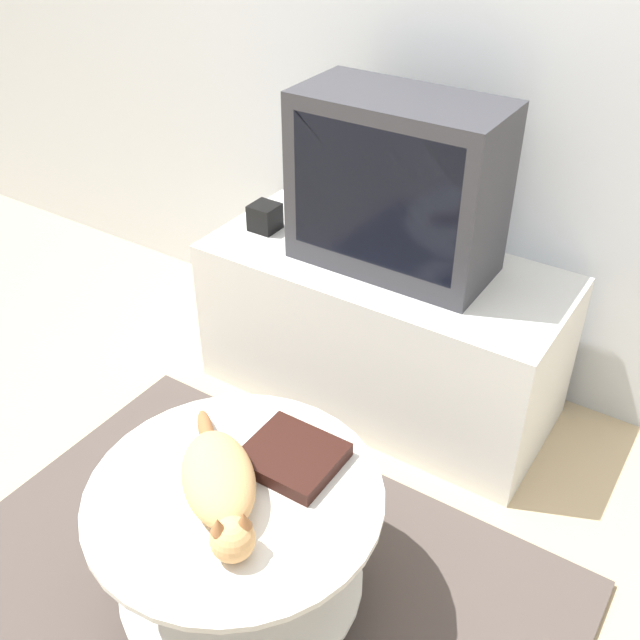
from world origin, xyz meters
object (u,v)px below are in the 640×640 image
Objects in this scene: tv at (397,185)px; speaker at (265,217)px; cat at (220,485)px; dvd_box at (292,456)px.

speaker is (-0.50, -0.04, -0.23)m from tv.
speaker is at bearing 162.07° from cat.
speaker is at bearing 130.03° from dvd_box.
tv is at bearing 4.39° from speaker.
speaker is at bearing -175.61° from tv.
speaker is 1.18m from cat.
cat is at bearing -58.84° from speaker.
dvd_box is 0.56× the size of cat.
dvd_box is (0.67, -0.80, -0.15)m from speaker.
dvd_box is at bearing 112.11° from cat.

